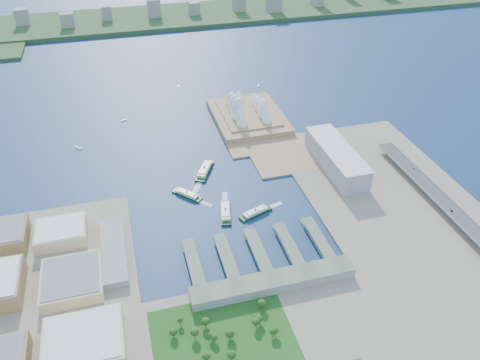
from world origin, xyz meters
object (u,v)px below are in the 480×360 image
object	(u,v)px
ferry_c	(226,211)
ferry_d	(255,211)
opera_house	(248,105)
car_b	(452,211)
ferry_b	(205,169)
car_c	(414,169)
toaster_building	(336,158)
ferry_a	(187,193)

from	to	relation	value
ferry_c	ferry_d	size ratio (longest dim) A/B	1.09
opera_house	car_b	xyz separation A→B (m)	(191.00, -361.85, -16.48)
ferry_d	car_b	world-z (taller)	car_b
ferry_b	ferry_d	bearing A→B (deg)	-41.09
ferry_d	car_c	world-z (taller)	car_c
toaster_building	car_b	bearing A→B (deg)	-58.03
opera_house	toaster_building	size ratio (longest dim) A/B	1.16
car_c	toaster_building	bearing A→B (deg)	153.25
toaster_building	ferry_d	xyz separation A→B (m)	(-160.15, -77.64, -15.66)
opera_house	ferry_d	world-z (taller)	opera_house
opera_house	ferry_d	size ratio (longest dim) A/B	3.51
toaster_building	ferry_c	bearing A→B (deg)	-162.06
ferry_b	ferry_d	xyz separation A→B (m)	(47.98, -124.72, -0.94)
ferry_c	car_c	bearing A→B (deg)	-166.03
ferry_a	car_b	size ratio (longest dim) A/B	12.14
ferry_d	car_b	xyz separation A→B (m)	(261.15, -84.21, 10.68)
opera_house	ferry_c	distance (m)	288.72
opera_house	toaster_building	distance (m)	219.62
opera_house	car_c	bearing A→B (deg)	-52.03
ferry_b	car_b	world-z (taller)	car_b
ferry_a	ferry_c	bearing A→B (deg)	-92.59
ferry_c	ferry_d	world-z (taller)	ferry_c
ferry_d	ferry_c	bearing A→B (deg)	53.75
ferry_d	opera_house	bearing A→B (deg)	-33.46
car_b	ferry_b	bearing A→B (deg)	-34.05
opera_house	ferry_a	xyz separation A→B (m)	(-157.13, -208.74, -27.31)
ferry_a	ferry_d	size ratio (longest dim) A/B	0.97
opera_house	ferry_b	bearing A→B (deg)	-127.69
ferry_c	opera_house	bearing A→B (deg)	-100.65
ferry_b	car_b	distance (m)	373.24
ferry_b	ferry_c	world-z (taller)	ferry_b
ferry_d	car_c	bearing A→B (deg)	-104.46
ferry_b	toaster_building	bearing A→B (deg)	15.12
opera_house	ferry_d	bearing A→B (deg)	-104.18
ferry_c	ferry_d	bearing A→B (deg)	175.12
ferry_a	ferry_c	distance (m)	72.75
ferry_a	opera_house	bearing A→B (deg)	11.24
ferry_a	toaster_building	bearing A→B (deg)	-39.76
toaster_building	ferry_d	world-z (taller)	toaster_building
ferry_a	ferry_b	size ratio (longest dim) A/B	0.81
toaster_building	ferry_a	distance (m)	247.79
toaster_building	opera_house	bearing A→B (deg)	114.23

